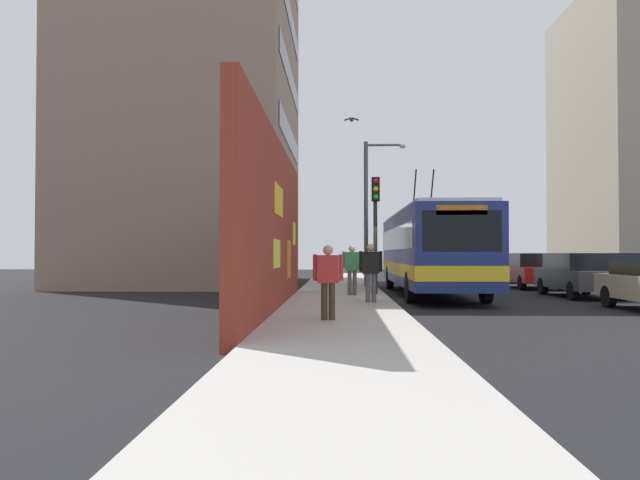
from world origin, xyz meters
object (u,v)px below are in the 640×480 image
parked_car_black (496,267)px  pedestrian_near_wall (328,276)px  parked_car_dark_gray (579,274)px  street_lamp (371,202)px  city_bus (430,248)px  pedestrian_at_curb (371,268)px  parked_car_red (531,270)px  pedestrian_midblock (352,266)px  traffic_light (376,215)px

parked_car_black → pedestrian_near_wall: 22.99m
parked_car_dark_gray → street_lamp: (4.51, 7.24, 2.96)m
city_bus → pedestrian_at_curb: 6.13m
parked_car_black → street_lamp: size_ratio=0.66×
city_bus → parked_car_black: bearing=-25.6°
pedestrian_at_curb → pedestrian_near_wall: bearing=166.4°
city_bus → pedestrian_at_curb: bearing=155.7°
city_bus → street_lamp: street_lamp is taller
parked_car_red → pedestrian_midblock: bearing=130.4°
parked_car_red → city_bus: bearing=131.1°
city_bus → parked_car_dark_gray: city_bus is taller
street_lamp → pedestrian_midblock: bearing=170.9°
parked_car_black → traffic_light: 14.83m
parked_car_red → pedestrian_at_curb: (-10.10, 7.71, 0.32)m
parked_car_black → pedestrian_midblock: size_ratio=2.45×
parked_car_red → pedestrian_at_curb: bearing=142.6°
parked_car_dark_gray → pedestrian_at_curb: pedestrian_at_curb is taller
parked_car_dark_gray → street_lamp: street_lamp is taller
traffic_light → street_lamp: bearing=-1.2°
traffic_light → street_lamp: street_lamp is taller
parked_car_black → traffic_light: size_ratio=1.01×
parked_car_red → pedestrian_midblock: (-6.95, 8.18, 0.32)m
city_bus → pedestrian_near_wall: size_ratio=7.76×
parked_car_black → parked_car_red: bearing=-180.0°
parked_car_red → parked_car_black: bearing=0.0°
pedestrian_at_curb → pedestrian_midblock: bearing=8.6°
parked_car_black → pedestrian_at_curb: (-16.43, 7.71, 0.32)m
city_bus → parked_car_red: (4.54, -5.20, -0.93)m
city_bus → traffic_light: bearing=130.5°
parked_car_red → parked_car_black: (6.33, 0.00, -0.00)m
parked_car_red → street_lamp: size_ratio=0.67×
parked_car_dark_gray → city_bus: bearing=78.8°
traffic_light → street_lamp: 5.39m
parked_car_red → street_lamp: bearing=98.3°
parked_car_dark_gray → street_lamp: size_ratio=0.73×
city_bus → parked_car_black: 12.08m
parked_car_red → street_lamp: street_lamp is taller
pedestrian_at_curb → parked_car_red: bearing=-37.4°
parked_car_dark_gray → pedestrian_at_curb: bearing=120.5°
pedestrian_near_wall → traffic_light: bearing=-10.1°
pedestrian_near_wall → pedestrian_midblock: pedestrian_midblock is taller
parked_car_dark_gray → traffic_light: traffic_light is taller
parked_car_red → pedestrian_midblock: 10.74m
pedestrian_midblock → pedestrian_at_curb: 3.18m
parked_car_black → pedestrian_near_wall: size_ratio=2.60×
street_lamp → parked_car_red: bearing=-81.7°
parked_car_dark_gray → parked_car_black: (11.89, 0.00, -0.00)m
traffic_light → street_lamp: size_ratio=0.65×
parked_car_black → street_lamp: 10.76m
city_bus → pedestrian_near_wall: bearing=160.5°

